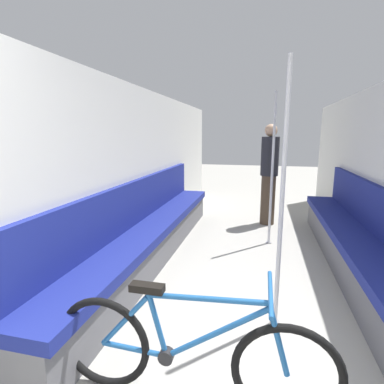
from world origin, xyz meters
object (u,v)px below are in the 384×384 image
(bench_seat_row_right, at_px, (361,252))
(grab_pole_near, at_px, (282,203))
(bench_seat_row_left, at_px, (151,235))
(passenger_standing, at_px, (269,174))
(grab_pole_far, at_px, (272,172))
(bicycle, at_px, (188,353))

(bench_seat_row_right, relative_size, grab_pole_near, 2.05)
(bench_seat_row_left, xyz_separation_m, passenger_standing, (1.45, 1.92, 0.57))
(bench_seat_row_left, relative_size, passenger_standing, 2.53)
(grab_pole_far, relative_size, passenger_standing, 1.23)
(passenger_standing, bearing_deg, bicycle, -127.95)
(bench_seat_row_right, xyz_separation_m, bicycle, (-1.44, -1.92, 0.00))
(bench_seat_row_left, height_order, passenger_standing, passenger_standing)
(bench_seat_row_right, xyz_separation_m, grab_pole_near, (-0.92, -1.00, 0.72))
(bicycle, distance_m, grab_pole_far, 2.97)
(grab_pole_far, bearing_deg, grab_pole_near, -89.19)
(grab_pole_near, bearing_deg, bench_seat_row_left, 146.34)
(bench_seat_row_right, bearing_deg, bicycle, -127.03)
(grab_pole_near, xyz_separation_m, grab_pole_far, (-0.03, 1.92, 0.00))
(bench_seat_row_left, xyz_separation_m, grab_pole_far, (1.47, 0.92, 0.72))
(passenger_standing, bearing_deg, grab_pole_far, -119.60)
(bench_seat_row_right, height_order, grab_pole_near, grab_pole_near)
(bench_seat_row_right, height_order, grab_pole_far, grab_pole_far)
(grab_pole_near, height_order, passenger_standing, grab_pole_near)
(bench_seat_row_left, height_order, grab_pole_far, grab_pole_far)
(bench_seat_row_right, bearing_deg, passenger_standing, 116.64)
(passenger_standing, bearing_deg, bench_seat_row_left, -157.88)
(grab_pole_near, relative_size, grab_pole_far, 1.00)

